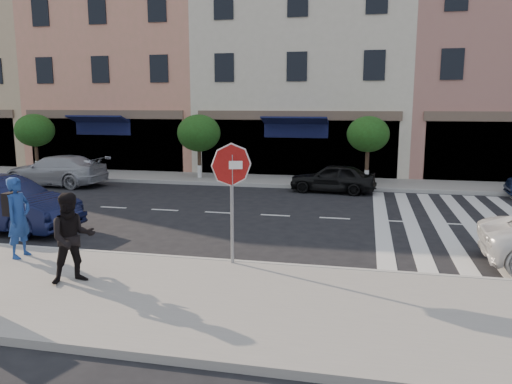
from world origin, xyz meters
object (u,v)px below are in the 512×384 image
Objects in this scene: stop_sign at (232,177)px; walker at (72,238)px; photographer at (19,217)px; car_near_mid at (1,204)px; car_far_left at (56,170)px; car_far_mid at (333,178)px.

stop_sign reaches higher than walker.
car_near_mid is at bearing 46.78° from photographer.
photographer is at bearing 170.58° from stop_sign.
car_near_mid is (-4.83, 3.85, -0.29)m from walker.
car_far_mid is at bearing 97.15° from car_far_left.
car_near_mid is 8.34m from car_far_left.
walker is 6.18m from car_near_mid.
car_far_left is 12.61m from car_far_mid.
car_far_left is (-3.34, 7.65, -0.09)m from car_near_mid.
walker reaches higher than car_near_mid.
photographer is 11.86m from car_far_left.
car_far_mid is at bearing 65.04° from stop_sign.
photographer is at bearing -129.77° from car_near_mid.
car_near_mid is 1.33× the size of car_far_mid.
car_far_left is (-5.96, 10.24, -0.41)m from photographer.
car_near_mid is 1.00× the size of car_far_left.
walker is at bearing -123.71° from car_near_mid.
car_near_mid is (-2.63, 2.59, -0.32)m from photographer.
car_far_mid is (12.58, 0.96, -0.08)m from car_far_left.
car_far_mid is (6.62, 11.20, -0.50)m from photographer.
walker is (2.20, -1.26, -0.03)m from photographer.
photographer is 3.70m from car_near_mid.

